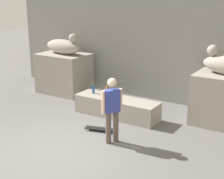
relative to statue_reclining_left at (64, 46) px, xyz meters
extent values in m
plane|color=#605E5B|center=(2.91, -3.73, -1.73)|extent=(40.00, 40.00, 0.00)
cube|color=gray|center=(2.91, 1.28, 1.19)|extent=(11.31, 0.60, 5.83)
cube|color=gray|center=(-0.04, 0.00, -1.01)|extent=(1.81, 1.26, 1.45)
ellipsoid|color=#A2988B|center=(-0.04, 0.00, -0.02)|extent=(1.66, 0.76, 0.52)
sphere|color=#A2988B|center=(0.51, -0.07, 0.33)|extent=(0.32, 0.32, 0.32)
sphere|color=#A2988B|center=(5.31, 0.10, 0.33)|extent=(0.32, 0.32, 0.32)
cube|color=gray|center=(2.91, -1.08, -1.45)|extent=(2.61, 0.75, 0.57)
cylinder|color=brown|center=(3.81, -2.61, -1.32)|extent=(0.14, 0.14, 0.82)
cylinder|color=brown|center=(3.70, -2.77, -1.32)|extent=(0.14, 0.14, 0.82)
cube|color=#333F99|center=(3.75, -2.69, -0.63)|extent=(0.37, 0.41, 0.56)
sphere|color=beige|center=(3.75, -2.69, -0.18)|extent=(0.23, 0.23, 0.23)
cylinder|color=beige|center=(3.88, -2.50, -0.64)|extent=(0.09, 0.09, 0.58)
cylinder|color=beige|center=(3.63, -2.87, -0.64)|extent=(0.09, 0.09, 0.58)
cube|color=black|center=(3.10, -2.29, -1.66)|extent=(0.82, 0.41, 0.02)
cylinder|color=white|center=(2.83, -2.44, -1.70)|extent=(0.06, 0.04, 0.06)
cylinder|color=white|center=(2.79, -2.30, -1.70)|extent=(0.06, 0.04, 0.06)
cylinder|color=white|center=(3.40, -2.27, -1.70)|extent=(0.06, 0.04, 0.06)
cylinder|color=white|center=(3.37, -2.14, -1.70)|extent=(0.06, 0.04, 0.06)
cylinder|color=orange|center=(2.46, -0.95, -1.05)|extent=(0.07, 0.07, 0.22)
cylinder|color=orange|center=(2.46, -0.95, -0.92)|extent=(0.03, 0.03, 0.06)
cylinder|color=yellow|center=(2.46, -0.95, -0.88)|extent=(0.04, 0.04, 0.01)
cylinder|color=#194C99|center=(2.02, -1.04, -1.04)|extent=(0.08, 0.08, 0.24)
cylinder|color=#194C99|center=(2.02, -1.04, -0.90)|extent=(0.03, 0.03, 0.06)
cylinder|color=yellow|center=(2.02, -1.04, -0.86)|extent=(0.04, 0.04, 0.01)
camera|label=1|loc=(7.87, -9.22, 1.97)|focal=53.87mm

